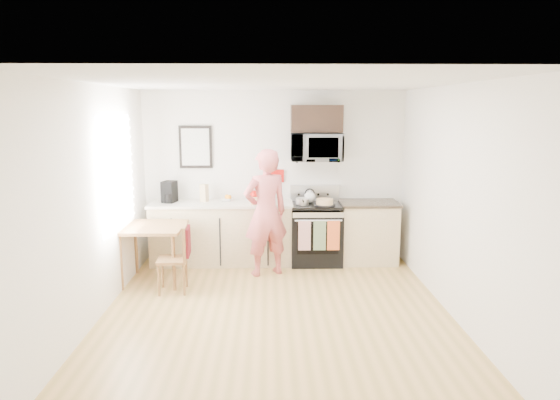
{
  "coord_description": "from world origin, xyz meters",
  "views": [
    {
      "loc": [
        -0.08,
        -5.37,
        2.34
      ],
      "look_at": [
        0.06,
        1.0,
        1.16
      ],
      "focal_mm": 32.0,
      "sensor_mm": 36.0,
      "label": 1
    }
  ],
  "objects_px": {
    "cake": "(325,202)",
    "microwave": "(316,147)",
    "range": "(316,235)",
    "chair": "(182,249)",
    "dining_table": "(153,232)",
    "person": "(266,213)"
  },
  "relations": [
    {
      "from": "person",
      "to": "chair",
      "type": "height_order",
      "value": "person"
    },
    {
      "from": "person",
      "to": "cake",
      "type": "height_order",
      "value": "person"
    },
    {
      "from": "microwave",
      "to": "chair",
      "type": "height_order",
      "value": "microwave"
    },
    {
      "from": "person",
      "to": "dining_table",
      "type": "bearing_deg",
      "value": -13.3
    },
    {
      "from": "microwave",
      "to": "cake",
      "type": "distance_m",
      "value": 0.84
    },
    {
      "from": "person",
      "to": "cake",
      "type": "xyz_separation_m",
      "value": [
        0.86,
        0.34,
        0.08
      ]
    },
    {
      "from": "chair",
      "to": "microwave",
      "type": "bearing_deg",
      "value": 31.67
    },
    {
      "from": "range",
      "to": "cake",
      "type": "height_order",
      "value": "range"
    },
    {
      "from": "microwave",
      "to": "chair",
      "type": "relative_size",
      "value": 0.87
    },
    {
      "from": "range",
      "to": "dining_table",
      "type": "relative_size",
      "value": 1.4
    },
    {
      "from": "microwave",
      "to": "person",
      "type": "bearing_deg",
      "value": -140.29
    },
    {
      "from": "chair",
      "to": "cake",
      "type": "xyz_separation_m",
      "value": [
        1.93,
        1.0,
        0.41
      ]
    },
    {
      "from": "chair",
      "to": "range",
      "type": "bearing_deg",
      "value": 29.41
    },
    {
      "from": "microwave",
      "to": "chair",
      "type": "xyz_separation_m",
      "value": [
        -1.83,
        -1.28,
        -1.2
      ]
    },
    {
      "from": "microwave",
      "to": "dining_table",
      "type": "height_order",
      "value": "microwave"
    },
    {
      "from": "person",
      "to": "dining_table",
      "type": "height_order",
      "value": "person"
    },
    {
      "from": "microwave",
      "to": "dining_table",
      "type": "relative_size",
      "value": 0.91
    },
    {
      "from": "range",
      "to": "chair",
      "type": "bearing_deg",
      "value": -147.17
    },
    {
      "from": "cake",
      "to": "microwave",
      "type": "bearing_deg",
      "value": 110.32
    },
    {
      "from": "dining_table",
      "to": "chair",
      "type": "height_order",
      "value": "chair"
    },
    {
      "from": "microwave",
      "to": "person",
      "type": "height_order",
      "value": "microwave"
    },
    {
      "from": "person",
      "to": "cake",
      "type": "distance_m",
      "value": 0.93
    }
  ]
}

